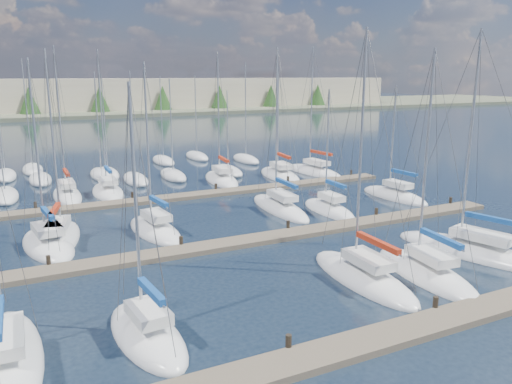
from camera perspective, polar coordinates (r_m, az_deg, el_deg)
name	(u,v)px	position (r m, az deg, el deg)	size (l,w,h in m)	color
ground	(115,153)	(74.85, -15.79, 4.26)	(400.00, 400.00, 0.00)	#1C2938
dock_near	(381,338)	(22.66, 14.05, -15.90)	(44.00, 1.93, 1.10)	#6B5E4C
dock_mid	(243,242)	(33.55, -1.53, -5.70)	(44.00, 1.93, 1.10)	#6B5E4C
dock_far	(179,197)	(46.15, -8.82, -0.57)	(44.00, 1.93, 1.10)	#6B5E4C
sailboat_o	(108,192)	(49.47, -16.56, 0.02)	(2.85, 7.52, 14.06)	white
sailboat_e	(425,272)	(30.01, 18.78, -8.70)	(3.64, 8.52, 13.17)	white
sailboat_d	(363,277)	(28.47, 12.11, -9.48)	(2.94, 8.76, 14.14)	white
sailboat_k	(280,208)	(41.86, 2.73, -1.80)	(2.92, 9.32, 13.92)	white
sailboat_l	(329,210)	(41.66, 8.34, -2.01)	(2.44, 6.88, 10.69)	white
sailboat_q	(280,175)	(55.54, 2.74, 1.94)	(4.11, 9.02, 12.56)	white
sailboat_i	(60,239)	(36.40, -21.46, -5.05)	(4.22, 8.50, 13.44)	white
sailboat_f	(473,251)	(34.52, 23.55, -6.25)	(5.59, 10.69, 14.44)	white
sailboat_n	(67,195)	(49.31, -20.76, -0.34)	(2.40, 7.94, 14.34)	white
sailboat_p	(221,179)	(53.28, -3.99, 1.45)	(3.75, 8.62, 14.11)	white
sailboat_h	(48,244)	(35.67, -22.68, -5.55)	(3.86, 7.90, 12.84)	white
sailboat_m	(394,196)	(47.66, 15.54, -0.43)	(2.88, 7.83, 10.94)	white
sailboat_b	(6,360)	(22.79, -26.64, -16.77)	(2.87, 8.84, 12.14)	white
sailboat_j	(155,230)	(36.62, -11.46, -4.28)	(3.42, 7.69, 12.67)	white
sailboat_c	(147,334)	(22.73, -12.33, -15.62)	(3.14, 6.94, 11.54)	white
sailboat_r	(314,172)	(57.84, 6.65, 2.33)	(3.78, 9.41, 14.82)	white
distant_boats	(104,174)	(58.29, -17.01, 2.03)	(36.93, 20.75, 13.30)	#9EA0A5
shoreline	(5,88)	(162.65, -26.72, 10.59)	(400.00, 60.00, 38.00)	#666B51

